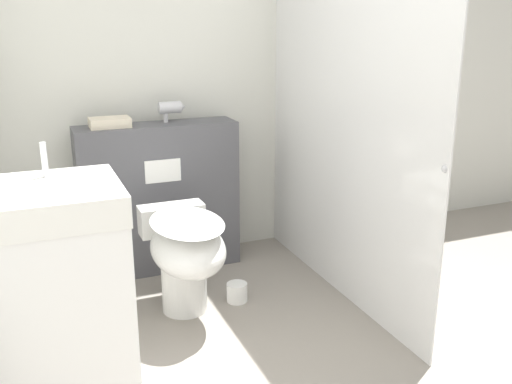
# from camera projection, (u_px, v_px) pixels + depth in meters

# --- Properties ---
(wall_back) EXTENTS (8.00, 0.06, 2.50)m
(wall_back) POSITION_uv_depth(u_px,v_px,m) (203.00, 70.00, 3.75)
(wall_back) COLOR silver
(wall_back) RESTS_ON ground_plane
(partition_panel) EXTENTS (1.00, 0.26, 0.95)m
(partition_panel) POSITION_uv_depth(u_px,v_px,m) (160.00, 198.00, 3.63)
(partition_panel) COLOR #4C4C51
(partition_panel) RESTS_ON ground_plane
(shower_glass) EXTENTS (0.04, 1.79, 1.99)m
(shower_glass) POSITION_uv_depth(u_px,v_px,m) (342.00, 126.00, 3.19)
(shower_glass) COLOR silver
(shower_glass) RESTS_ON ground_plane
(toilet) EXTENTS (0.38, 0.69, 0.57)m
(toilet) POSITION_uv_depth(u_px,v_px,m) (185.00, 252.00, 3.07)
(toilet) COLOR white
(toilet) RESTS_ON ground_plane
(sink_vanity) EXTENTS (0.53, 0.52, 1.10)m
(sink_vanity) POSITION_uv_depth(u_px,v_px,m) (61.00, 300.00, 2.29)
(sink_vanity) COLOR white
(sink_vanity) RESTS_ON ground_plane
(hair_drier) EXTENTS (0.17, 0.07, 0.13)m
(hair_drier) POSITION_uv_depth(u_px,v_px,m) (171.00, 108.00, 3.54)
(hair_drier) COLOR #B7B7BC
(hair_drier) RESTS_ON partition_panel
(folded_towel) EXTENTS (0.24, 0.15, 0.06)m
(folded_towel) POSITION_uv_depth(u_px,v_px,m) (110.00, 122.00, 3.38)
(folded_towel) COLOR beige
(folded_towel) RESTS_ON partition_panel
(spare_toilet_roll) EXTENTS (0.12, 0.12, 0.11)m
(spare_toilet_roll) POSITION_uv_depth(u_px,v_px,m) (237.00, 292.00, 3.29)
(spare_toilet_roll) COLOR white
(spare_toilet_roll) RESTS_ON ground_plane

